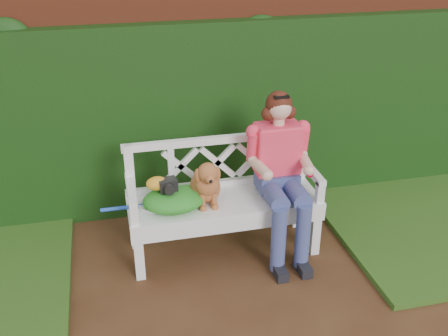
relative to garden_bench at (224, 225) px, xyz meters
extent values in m
plane|color=#3E2111|center=(-0.12, -0.89, -0.24)|extent=(60.00, 60.00, 0.00)
cube|color=brown|center=(-0.12, 1.01, 0.86)|extent=(10.00, 0.30, 2.20)
cube|color=#183813|center=(-0.12, 0.79, 0.61)|extent=(10.00, 0.18, 1.70)
cube|color=black|center=(-0.44, -0.04, 0.44)|extent=(0.15, 0.12, 0.09)
ellipsoid|color=orange|center=(-0.52, -0.02, 0.45)|extent=(0.19, 0.15, 0.10)
camera|label=1|loc=(-0.82, -3.47, 2.29)|focal=42.00mm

